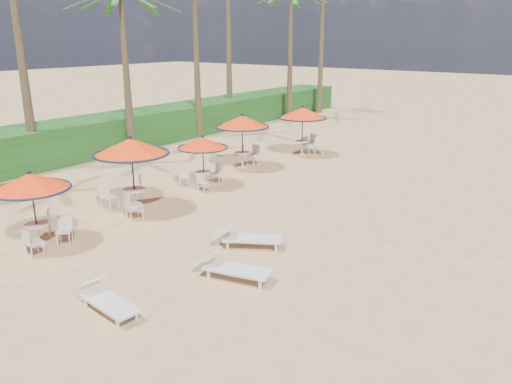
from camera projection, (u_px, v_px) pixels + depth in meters
ground at (151, 289)px, 12.02m from camera, size 160.00×160.00×0.00m
scrub_hedge at (135, 128)px, 27.87m from camera, size 3.00×40.00×1.80m
station_0 at (33, 191)px, 14.05m from camera, size 2.18×2.18×2.27m
station_1 at (130, 156)px, 16.85m from camera, size 2.57×2.57×2.68m
station_2 at (203, 149)px, 19.75m from camera, size 2.03×2.03×2.12m
station_3 at (243, 126)px, 22.53m from camera, size 2.43×2.43×2.54m
station_4 at (304, 119)px, 25.04m from camera, size 2.44×2.44×2.54m
lounger_near at (105, 298)px, 11.00m from camera, size 1.88×0.75×0.66m
lounger_mid at (230, 266)px, 12.46m from camera, size 2.07×1.08×0.71m
lounger_far at (245, 236)px, 14.31m from camera, size 2.00×1.54×0.70m
palm_3 at (121, 4)px, 23.52m from camera, size 5.00×5.00×8.01m
palm_6 at (291, 1)px, 33.60m from camera, size 5.00×5.00×8.89m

